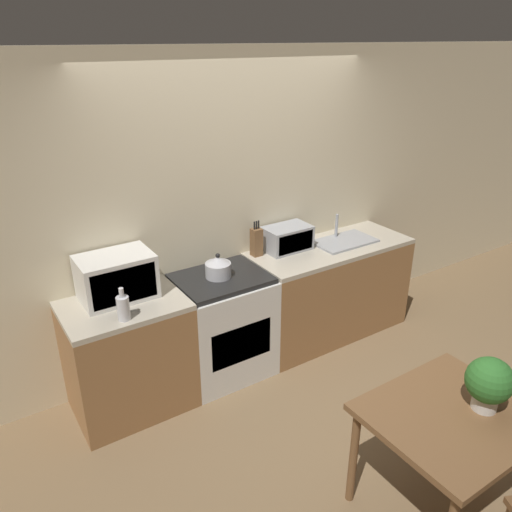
% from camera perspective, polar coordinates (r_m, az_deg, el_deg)
% --- Properties ---
extents(ground_plane, '(16.00, 16.00, 0.00)m').
position_cam_1_polar(ground_plane, '(4.10, 6.34, -16.62)').
color(ground_plane, brown).
extents(wall_back, '(10.00, 0.06, 2.60)m').
position_cam_1_polar(wall_back, '(4.26, -2.39, 5.32)').
color(wall_back, beige).
rests_on(wall_back, ground_plane).
extents(counter_left_run, '(0.87, 0.62, 0.90)m').
position_cam_1_polar(counter_left_run, '(3.94, -14.31, -11.02)').
color(counter_left_run, olive).
rests_on(counter_left_run, ground_plane).
extents(counter_right_run, '(1.56, 0.62, 0.90)m').
position_cam_1_polar(counter_right_run, '(4.78, 8.25, -3.83)').
color(counter_right_run, olive).
rests_on(counter_right_run, ground_plane).
extents(stove_range, '(0.75, 0.62, 0.90)m').
position_cam_1_polar(stove_range, '(4.20, -3.84, -7.90)').
color(stove_range, silver).
rests_on(stove_range, ground_plane).
extents(kettle, '(0.20, 0.20, 0.20)m').
position_cam_1_polar(kettle, '(3.94, -4.35, -1.26)').
color(kettle, '#B7B7BC').
rests_on(kettle, stove_range).
extents(microwave, '(0.52, 0.36, 0.33)m').
position_cam_1_polar(microwave, '(3.72, -15.66, -2.32)').
color(microwave, silver).
rests_on(microwave, counter_left_run).
extents(bottle, '(0.09, 0.09, 0.24)m').
position_cam_1_polar(bottle, '(3.46, -14.94, -5.71)').
color(bottle, silver).
rests_on(bottle, counter_left_run).
extents(knife_block, '(0.09, 0.08, 0.32)m').
position_cam_1_polar(knife_block, '(4.30, 0.05, 1.63)').
color(knife_block, brown).
rests_on(knife_block, counter_right_run).
extents(toaster_oven, '(0.41, 0.26, 0.22)m').
position_cam_1_polar(toaster_oven, '(4.43, 3.61, 2.05)').
color(toaster_oven, '#999BA0').
rests_on(toaster_oven, counter_right_run).
extents(sink_basin, '(0.57, 0.34, 0.24)m').
position_cam_1_polar(sink_basin, '(4.69, 10.03, 1.74)').
color(sink_basin, '#999BA0').
rests_on(sink_basin, counter_right_run).
extents(dining_table, '(0.91, 0.79, 0.73)m').
position_cam_1_polar(dining_table, '(3.16, 21.37, -17.63)').
color(dining_table, brown).
rests_on(dining_table, ground_plane).
extents(potted_plant, '(0.26, 0.26, 0.32)m').
position_cam_1_polar(potted_plant, '(3.10, 25.10, -12.92)').
color(potted_plant, beige).
rests_on(potted_plant, dining_table).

